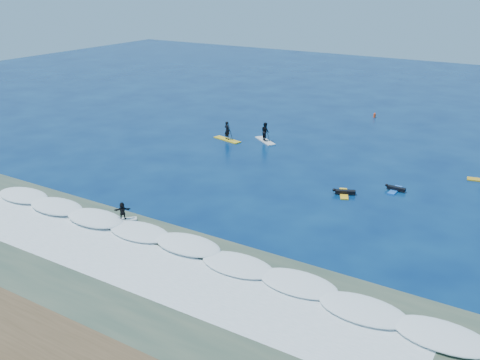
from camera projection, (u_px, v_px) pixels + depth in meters
The scene contains 11 objects.
ground at pixel (251, 195), 42.53m from camera, with size 160.00×160.00×0.00m, color #031946.
wet_sand_strip at pixel (21, 343), 25.49m from camera, with size 90.00×5.00×0.08m, color #483821.
shallow_water at pixel (130, 273), 31.43m from camera, with size 90.00×13.00×0.01m, color #324436.
breaking_wave at pixel (172, 246), 34.61m from camera, with size 40.00×6.00×0.30m, color white.
whitewater at pixel (141, 266), 32.23m from camera, with size 34.00×5.00×0.02m, color silver.
sup_paddler_left at pixel (227, 133), 56.45m from camera, with size 3.48×1.60×2.37m.
sup_paddler_center at pixel (265, 133), 56.00m from camera, with size 3.24×2.64×2.37m.
prone_paddler_near at pixel (344, 192), 42.64m from camera, with size 1.77×2.36×0.48m.
prone_paddler_far at pixel (395, 189), 43.38m from camera, with size 1.70×2.15×0.45m.
wave_surfer at pixel (122, 212), 37.62m from camera, with size 1.73×1.70×1.38m.
marker_buoy at pixel (375, 115), 65.53m from camera, with size 0.29×0.29×0.70m.
Camera 1 is at (19.95, -33.81, 16.43)m, focal length 40.00 mm.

